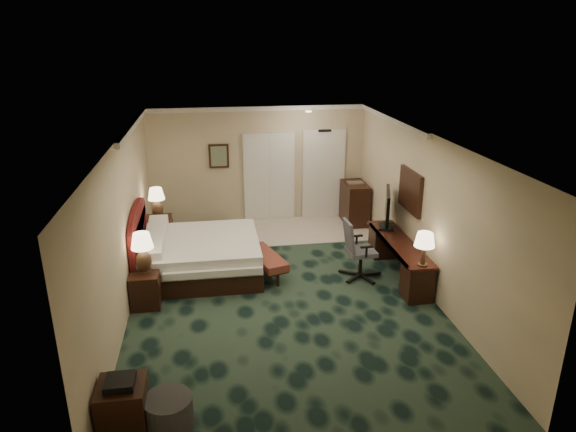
{
  "coord_description": "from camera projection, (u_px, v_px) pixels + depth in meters",
  "views": [
    {
      "loc": [
        -1.09,
        -7.85,
        4.25
      ],
      "look_at": [
        0.22,
        0.6,
        1.19
      ],
      "focal_mm": 32.0,
      "sensor_mm": 36.0,
      "label": 1
    }
  ],
  "objects": [
    {
      "name": "lamp_near",
      "position": [
        143.0,
        253.0,
        8.24
      ],
      "size": [
        0.39,
        0.39,
        0.67
      ],
      "primitive_type": null,
      "rotation": [
        0.0,
        0.0,
        0.08
      ],
      "color": "black",
      "rests_on": "nightstand_near"
    },
    {
      "name": "bed",
      "position": [
        202.0,
        256.0,
        9.53
      ],
      "size": [
        2.11,
        1.96,
        0.67
      ],
      "primitive_type": "cube",
      "color": "white",
      "rests_on": "ground"
    },
    {
      "name": "lamp_far",
      "position": [
        157.0,
        203.0,
        10.47
      ],
      "size": [
        0.35,
        0.35,
        0.64
      ],
      "primitive_type": null,
      "rotation": [
        0.0,
        0.0,
        -0.03
      ],
      "color": "black",
      "rests_on": "nightstand_far"
    },
    {
      "name": "desk",
      "position": [
        398.0,
        259.0,
        9.43
      ],
      "size": [
        0.5,
        2.3,
        0.66
      ],
      "primitive_type": "cube",
      "color": "black",
      "rests_on": "ground"
    },
    {
      "name": "desk_chair",
      "position": [
        361.0,
        249.0,
        9.28
      ],
      "size": [
        0.68,
        0.65,
        1.12
      ],
      "primitive_type": null,
      "rotation": [
        0.0,
        0.0,
        0.06
      ],
      "color": "#4A4954",
      "rests_on": "ground"
    },
    {
      "name": "crown_molding",
      "position": [
        280.0,
        141.0,
        8.0
      ],
      "size": [
        5.0,
        7.5,
        0.1
      ],
      "primitive_type": null,
      "color": "silver",
      "rests_on": "wall_back"
    },
    {
      "name": "tv",
      "position": [
        387.0,
        210.0,
        9.87
      ],
      "size": [
        0.38,
        0.94,
        0.75
      ],
      "primitive_type": "cube",
      "rotation": [
        0.0,
        0.0,
        -0.32
      ],
      "color": "black",
      "rests_on": "desk"
    },
    {
      "name": "side_table",
      "position": [
        123.0,
        406.0,
        5.76
      ],
      "size": [
        0.53,
        0.53,
        0.58
      ],
      "primitive_type": "cube",
      "color": "black",
      "rests_on": "ground"
    },
    {
      "name": "wall_front",
      "position": [
        334.0,
        351.0,
        4.95
      ],
      "size": [
        5.0,
        0.0,
        2.7
      ],
      "primitive_type": "cube",
      "color": "#B1A689",
      "rests_on": "ground"
    },
    {
      "name": "closet_doors",
      "position": [
        269.0,
        177.0,
        12.02
      ],
      "size": [
        1.2,
        0.06,
        2.1
      ],
      "primitive_type": "cube",
      "color": "silver",
      "rests_on": "ground"
    },
    {
      "name": "wall_mirror",
      "position": [
        410.0,
        191.0,
        9.28
      ],
      "size": [
        0.05,
        0.95,
        0.75
      ],
      "primitive_type": "cube",
      "color": "white",
      "rests_on": "wall_right"
    },
    {
      "name": "tile_patch",
      "position": [
        302.0,
        230.0,
        11.72
      ],
      "size": [
        3.2,
        1.7,
        0.01
      ],
      "primitive_type": "cube",
      "color": "beige",
      "rests_on": "ground"
    },
    {
      "name": "bed_bench",
      "position": [
        266.0,
        264.0,
        9.5
      ],
      "size": [
        0.75,
        1.26,
        0.4
      ],
      "primitive_type": "cube",
      "rotation": [
        0.0,
        0.0,
        0.31
      ],
      "color": "brown",
      "rests_on": "ground"
    },
    {
      "name": "wall_back",
      "position": [
        258.0,
        165.0,
        11.92
      ],
      "size": [
        5.0,
        0.0,
        2.7
      ],
      "primitive_type": "cube",
      "color": "#B1A689",
      "rests_on": "ground"
    },
    {
      "name": "desk_lamp",
      "position": [
        424.0,
        249.0,
        8.28
      ],
      "size": [
        0.37,
        0.37,
        0.58
      ],
      "primitive_type": null,
      "rotation": [
        0.0,
        0.0,
        0.12
      ],
      "color": "black",
      "rests_on": "desk"
    },
    {
      "name": "ceiling",
      "position": [
        280.0,
        138.0,
        7.98
      ],
      "size": [
        5.0,
        7.5,
        0.0
      ],
      "primitive_type": "cube",
      "color": "white",
      "rests_on": "wall_back"
    },
    {
      "name": "entry_door",
      "position": [
        323.0,
        175.0,
        12.22
      ],
      "size": [
        1.02,
        0.06,
        2.18
      ],
      "primitive_type": "cube",
      "color": "silver",
      "rests_on": "ground"
    },
    {
      "name": "nightstand_near",
      "position": [
        146.0,
        289.0,
        8.4
      ],
      "size": [
        0.46,
        0.53,
        0.58
      ],
      "primitive_type": "cube",
      "color": "black",
      "rests_on": "ground"
    },
    {
      "name": "floor",
      "position": [
        281.0,
        293.0,
        8.89
      ],
      "size": [
        5.0,
        7.5,
        0.0
      ],
      "primitive_type": "cube",
      "color": "black",
      "rests_on": "ground"
    },
    {
      "name": "minibar",
      "position": [
        355.0,
        203.0,
        12.02
      ],
      "size": [
        0.51,
        0.91,
        0.96
      ],
      "primitive_type": "cube",
      "color": "black",
      "rests_on": "ground"
    },
    {
      "name": "headboard",
      "position": [
        139.0,
        242.0,
        9.23
      ],
      "size": [
        0.12,
        2.0,
        1.4
      ],
      "primitive_type": null,
      "color": "#461214",
      "rests_on": "ground"
    },
    {
      "name": "wall_left",
      "position": [
        124.0,
        228.0,
        8.08
      ],
      "size": [
        0.0,
        7.5,
        2.7
      ],
      "primitive_type": "cube",
      "color": "#B1A689",
      "rests_on": "ground"
    },
    {
      "name": "nightstand_far",
      "position": [
        159.0,
        233.0,
        10.67
      ],
      "size": [
        0.52,
        0.6,
        0.65
      ],
      "primitive_type": "cube",
      "color": "black",
      "rests_on": "ground"
    },
    {
      "name": "ottoman",
      "position": [
        169.0,
        412.0,
        5.8
      ],
      "size": [
        0.63,
        0.63,
        0.39
      ],
      "primitive_type": "cylinder",
      "rotation": [
        0.0,
        0.0,
        -0.15
      ],
      "color": "#2F2F2F",
      "rests_on": "ground"
    },
    {
      "name": "wall_art",
      "position": [
        219.0,
        156.0,
        11.67
      ],
      "size": [
        0.45,
        0.06,
        0.55
      ],
      "primitive_type": "cube",
      "color": "#4C7262",
      "rests_on": "wall_back"
    },
    {
      "name": "wall_right",
      "position": [
        425.0,
        212.0,
        8.79
      ],
      "size": [
        0.0,
        7.5,
        2.7
      ],
      "primitive_type": "cube",
      "color": "#B1A689",
      "rests_on": "ground"
    }
  ]
}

